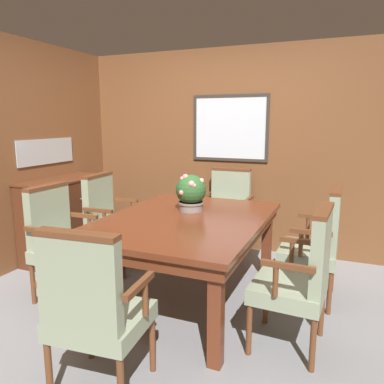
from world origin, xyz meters
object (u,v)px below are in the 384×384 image
(chair_head_far, at_px, (228,208))
(potted_plant, at_px, (191,192))
(chair_right_far, at_px, (318,240))
(chair_head_near, at_px, (93,307))
(dining_table, at_px, (185,227))
(sideboard_cabinet, at_px, (66,218))
(chair_right_near, at_px, (301,274))
(chair_left_far, at_px, (109,218))
(chair_left_near, at_px, (60,238))

(chair_head_far, relative_size, potted_plant, 2.93)
(chair_right_far, distance_m, chair_head_near, 2.04)
(dining_table, relative_size, sideboard_cabinet, 1.67)
(dining_table, xyz_separation_m, chair_head_far, (-0.01, 1.29, -0.11))
(chair_head_near, bearing_deg, potted_plant, -92.97)
(dining_table, distance_m, sideboard_cabinet, 1.80)
(chair_right_near, relative_size, chair_left_far, 1.00)
(dining_table, bearing_deg, chair_right_near, -20.47)
(potted_plant, bearing_deg, chair_right_far, 8.52)
(chair_right_far, relative_size, chair_head_near, 1.00)
(chair_right_near, xyz_separation_m, potted_plant, (-1.09, 0.64, 0.38))
(potted_plant, distance_m, sideboard_cabinet, 1.75)
(chair_left_far, bearing_deg, chair_head_near, -150.88)
(sideboard_cabinet, bearing_deg, chair_right_near, -16.95)
(chair_right_far, height_order, sideboard_cabinet, chair_right_far)
(dining_table, relative_size, chair_left_far, 1.77)
(potted_plant, relative_size, sideboard_cabinet, 0.32)
(chair_left_far, bearing_deg, sideboard_cabinet, 80.03)
(chair_right_near, bearing_deg, chair_left_near, -87.23)
(chair_head_near, relative_size, chair_head_far, 1.00)
(chair_left_near, height_order, chair_head_near, same)
(dining_table, height_order, chair_head_near, chair_head_near)
(dining_table, height_order, chair_left_near, chair_left_near)
(chair_right_far, bearing_deg, chair_left_near, -69.29)
(chair_left_far, distance_m, potted_plant, 1.10)
(chair_right_far, bearing_deg, sideboard_cabinet, -90.47)
(chair_right_near, relative_size, potted_plant, 2.93)
(sideboard_cabinet, bearing_deg, potted_plant, -6.97)
(chair_right_far, distance_m, sideboard_cabinet, 2.81)
(chair_right_far, bearing_deg, dining_table, -68.55)
(chair_right_near, xyz_separation_m, chair_left_far, (-2.11, 0.77, 0.00))
(chair_left_near, distance_m, chair_head_near, 1.42)
(chair_left_near, bearing_deg, chair_left_far, 0.84)
(chair_right_near, height_order, chair_left_far, same)
(chair_head_far, bearing_deg, chair_left_near, -122.25)
(chair_head_near, xyz_separation_m, potted_plant, (-0.06, 1.56, 0.38))
(chair_left_near, height_order, chair_head_far, same)
(chair_left_near, bearing_deg, sideboard_cabinet, 38.58)
(dining_table, height_order, chair_head_far, chair_head_far)
(potted_plant, height_order, sideboard_cabinet, potted_plant)
(dining_table, bearing_deg, sideboard_cabinet, 165.23)
(dining_table, distance_m, chair_right_far, 1.17)
(dining_table, bearing_deg, chair_head_far, 90.43)
(chair_right_near, height_order, chair_head_far, same)
(chair_head_far, bearing_deg, chair_right_far, -38.45)
(dining_table, xyz_separation_m, sideboard_cabinet, (-1.73, 0.46, -0.20))
(chair_right_far, bearing_deg, chair_head_far, -128.19)
(chair_left_near, relative_size, chair_head_near, 1.00)
(dining_table, distance_m, chair_head_near, 1.32)
(chair_head_near, bearing_deg, chair_left_far, -62.53)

